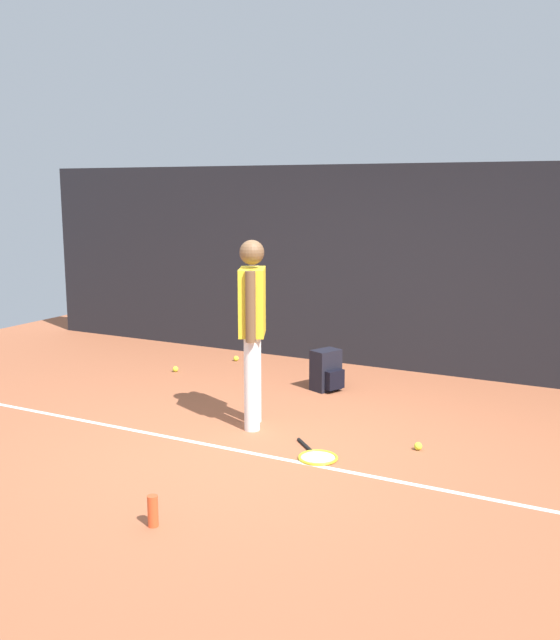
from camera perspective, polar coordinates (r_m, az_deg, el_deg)
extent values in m
plane|color=#9E5638|center=(6.31, -1.71, -9.56)|extent=(12.00, 12.00, 0.00)
cube|color=black|center=(8.72, 7.98, 4.11)|extent=(10.00, 0.10, 2.42)
cube|color=white|center=(6.09, -2.95, -10.29)|extent=(9.00, 0.05, 0.00)
cylinder|color=white|center=(6.71, -2.09, -4.52)|extent=(0.14, 0.14, 0.85)
cylinder|color=white|center=(6.48, -2.23, -5.07)|extent=(0.14, 0.14, 0.85)
cube|color=yellow|center=(6.44, -2.20, 1.44)|extent=(0.37, 0.46, 0.60)
sphere|color=brown|center=(6.39, -2.23, 5.34)|extent=(0.22, 0.22, 0.22)
cylinder|color=brown|center=(6.66, -2.07, 1.65)|extent=(0.09, 0.09, 0.62)
cylinder|color=brown|center=(6.23, -2.34, 1.04)|extent=(0.09, 0.09, 0.62)
cylinder|color=black|center=(6.19, 1.97, -9.82)|extent=(0.24, 0.23, 0.03)
torus|color=gold|center=(5.93, 3.01, -10.76)|extent=(0.46, 0.46, 0.02)
cylinder|color=#B2B2B2|center=(5.93, 3.01, -10.76)|extent=(0.39, 0.39, 0.00)
cube|color=black|center=(7.81, 3.62, -3.94)|extent=(0.30, 0.35, 0.44)
cube|color=black|center=(7.74, 4.33, -4.70)|extent=(0.16, 0.23, 0.20)
sphere|color=#CCE033|center=(9.13, -3.48, -3.04)|extent=(0.07, 0.07, 0.07)
sphere|color=#CCE033|center=(8.68, -8.23, -3.84)|extent=(0.07, 0.07, 0.07)
sphere|color=#CCE033|center=(6.21, 10.82, -9.73)|extent=(0.07, 0.07, 0.07)
cylinder|color=#D84C26|center=(4.88, -9.98, -14.59)|extent=(0.07, 0.07, 0.21)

